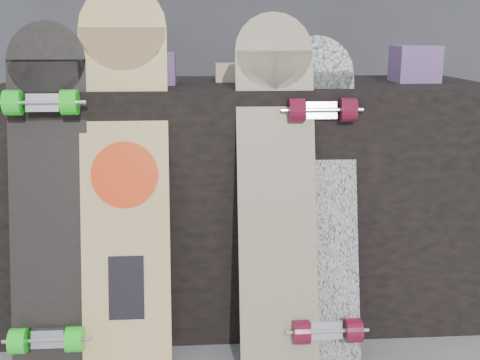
{
  "coord_description": "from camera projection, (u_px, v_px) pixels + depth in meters",
  "views": [
    {
      "loc": [
        -0.15,
        -1.53,
        0.97
      ],
      "look_at": [
        -0.03,
        0.2,
        0.54
      ],
      "focal_mm": 45.0,
      "sensor_mm": 36.0,
      "label": 1
    }
  ],
  "objects": [
    {
      "name": "vendor_table",
      "position": [
        243.0,
        197.0,
        2.11
      ],
      "size": [
        1.6,
        0.6,
        0.8
      ],
      "primitive_type": "cube",
      "color": "black",
      "rests_on": "ground"
    },
    {
      "name": "booth",
      "position": [
        230.0,
        1.0,
        2.76
      ],
      "size": [
        2.4,
        0.22,
        2.2
      ],
      "color": "#36363B",
      "rests_on": "ground"
    },
    {
      "name": "merch_box_purple",
      "position": [
        147.0,
        69.0,
        1.94
      ],
      "size": [
        0.18,
        0.12,
        0.1
      ],
      "primitive_type": "cube",
      "color": "#56356E",
      "rests_on": "vendor_table"
    },
    {
      "name": "merch_box_small",
      "position": [
        415.0,
        64.0,
        2.02
      ],
      "size": [
        0.14,
        0.14,
        0.12
      ],
      "primitive_type": "cube",
      "color": "#56356E",
      "rests_on": "vendor_table"
    },
    {
      "name": "merch_box_flat",
      "position": [
        248.0,
        72.0,
        2.06
      ],
      "size": [
        0.22,
        0.1,
        0.06
      ],
      "primitive_type": "cube",
      "color": "#D1B78C",
      "rests_on": "vendor_table"
    },
    {
      "name": "longboard_geisha",
      "position": [
        125.0,
        169.0,
        1.72
      ],
      "size": [
        0.25,
        0.3,
        1.1
      ],
      "rotation": [
        -0.25,
        0.0,
        0.0
      ],
      "color": "#C7B986",
      "rests_on": "ground"
    },
    {
      "name": "longboard_celtic",
      "position": [
        276.0,
        182.0,
        1.74
      ],
      "size": [
        0.23,
        0.3,
        1.03
      ],
      "rotation": [
        -0.27,
        0.0,
        0.0
      ],
      "color": "beige",
      "rests_on": "ground"
    },
    {
      "name": "longboard_cascadia",
      "position": [
        321.0,
        197.0,
        1.77
      ],
      "size": [
        0.22,
        0.34,
        0.96
      ],
      "rotation": [
        -0.28,
        0.0,
        0.0
      ],
      "color": "white",
      "rests_on": "ground"
    },
    {
      "name": "skateboard_dark",
      "position": [
        48.0,
        196.0,
        1.7
      ],
      "size": [
        0.22,
        0.3,
        1.0
      ],
      "rotation": [
        -0.23,
        0.0,
        0.0
      ],
      "color": "black",
      "rests_on": "ground"
    }
  ]
}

